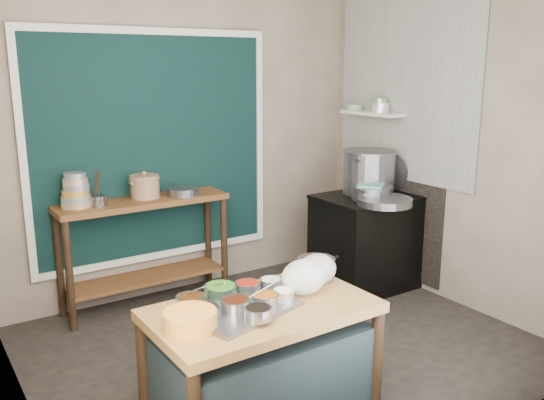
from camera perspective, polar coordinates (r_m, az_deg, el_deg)
floor at (r=4.47m, az=0.96°, el=-14.29°), size 3.50×3.00×0.02m
back_wall at (r=5.31m, az=-8.27°, el=6.04°), size 3.50×0.02×2.80m
left_wall at (r=3.36m, az=-24.52°, el=0.78°), size 0.02×3.00×2.80m
right_wall at (r=5.21m, az=17.29°, el=5.43°), size 0.02×3.00×2.80m
curtain_panel at (r=5.14m, az=-11.60°, el=5.11°), size 2.10×0.02×1.90m
curtain_frame at (r=5.14m, az=-11.56°, el=5.10°), size 2.22×0.03×2.02m
tile_panel at (r=5.51m, az=12.98°, el=10.80°), size 0.02×1.70×1.70m
soot_patch at (r=5.75m, az=11.70°, el=-0.66°), size 0.01×1.30×1.30m
wall_shelf at (r=5.67m, az=9.89°, el=8.46°), size 0.22×0.70×0.03m
prep_table at (r=3.42m, az=-0.97°, el=-16.22°), size 1.25×0.73×0.75m
back_counter at (r=5.10m, az=-12.42°, el=-5.12°), size 1.45×0.40×0.95m
stove_block at (r=5.49m, az=9.41°, el=-4.21°), size 0.90×0.68×0.85m
stove_top at (r=5.37m, az=9.59°, el=0.27°), size 0.92×0.69×0.03m
condiment_tray at (r=3.19m, az=-3.21°, el=-10.68°), size 0.69×0.57×0.03m
condiment_bowls at (r=3.19m, az=-3.67°, el=-9.79°), size 0.67×0.51×0.08m
yellow_basin at (r=2.98m, az=-8.10°, el=-11.76°), size 0.32×0.32×0.10m
saucepan at (r=3.62m, az=4.37°, el=-6.81°), size 0.31×0.31×0.13m
plastic_bag_a at (r=3.38m, az=3.17°, el=-7.62°), size 0.30×0.26×0.21m
plastic_bag_b at (r=3.54m, az=4.48°, el=-6.84°), size 0.31×0.29×0.19m
bowl_stack at (r=4.83m, az=-18.90°, el=0.76°), size 0.25×0.25×0.28m
utensil_cup at (r=4.81m, az=-16.85°, el=-0.06°), size 0.15×0.15×0.09m
ceramic_crock at (r=5.00m, az=-12.49°, el=1.21°), size 0.33×0.33×0.18m
wide_bowl at (r=5.04m, az=-8.80°, el=0.83°), size 0.27×0.27×0.07m
stock_pot at (r=5.43m, az=9.58°, el=2.75°), size 0.68×0.68×0.40m
pot_lid at (r=5.59m, az=11.50°, el=2.89°), size 0.22×0.41×0.39m
steamer at (r=5.22m, az=9.82°, el=0.74°), size 0.51×0.51×0.12m
green_cloth at (r=5.20m, az=9.86°, el=1.52°), size 0.35×0.33×0.02m
shallow_pan at (r=5.03m, az=11.09°, el=-0.13°), size 0.53×0.53×0.06m
shelf_bowl_stack at (r=5.59m, az=10.66°, el=9.16°), size 0.17×0.17×0.13m
shelf_bowl_green at (r=5.85m, az=8.21°, el=9.09°), size 0.19×0.19×0.06m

